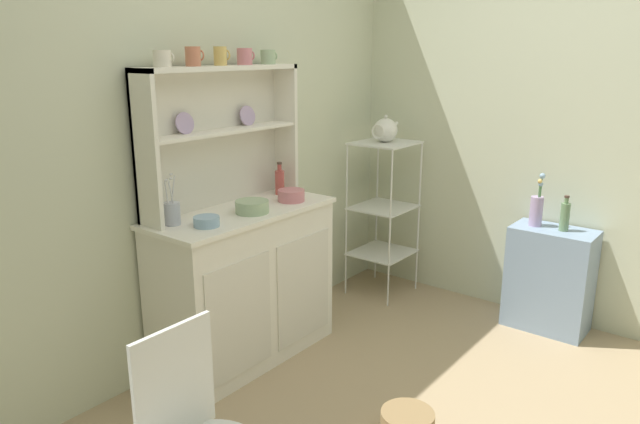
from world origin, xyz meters
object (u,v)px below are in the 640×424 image
object	(u,v)px
side_shelf_blue	(549,279)
cup_cream_0	(162,59)
porcelain_teapot	(385,130)
bowl_mixing_large	(207,221)
utensil_jar	(172,213)
jam_bottle	(280,181)
hutch_shelf_unit	(217,126)
bakers_rack	(383,201)
flower_vase	(537,209)
hutch_cabinet	(245,284)
oil_bottle	(565,216)

from	to	relation	value
side_shelf_blue	cup_cream_0	world-z (taller)	cup_cream_0
porcelain_teapot	bowl_mixing_large	bearing A→B (deg)	179.46
utensil_jar	side_shelf_blue	bearing A→B (deg)	-35.38
jam_bottle	hutch_shelf_unit	bearing A→B (deg)	168.77
cup_cream_0	bakers_rack	bearing A→B (deg)	-7.42
porcelain_teapot	flower_vase	bearing A→B (deg)	-81.55
hutch_cabinet	oil_bottle	size ratio (longest dim) A/B	5.00
jam_bottle	flower_vase	size ratio (longest dim) A/B	0.58
bakers_rack	utensil_jar	size ratio (longest dim) A/B	4.32
hutch_cabinet	flower_vase	world-z (taller)	flower_vase
jam_bottle	flower_vase	distance (m)	1.56
hutch_cabinet	utensil_jar	xyz separation A→B (m)	(-0.39, 0.08, 0.48)
cup_cream_0	utensil_jar	distance (m)	0.72
hutch_cabinet	cup_cream_0	bearing A→B (deg)	160.98
side_shelf_blue	porcelain_teapot	xyz separation A→B (m)	(-0.15, 1.11, 0.84)
cup_cream_0	porcelain_teapot	size ratio (longest dim) A/B	0.38
utensil_jar	flower_vase	size ratio (longest dim) A/B	0.76
bakers_rack	oil_bottle	bearing A→B (deg)	-82.82
cup_cream_0	oil_bottle	xyz separation A→B (m)	(1.76, -1.37, -0.91)
hutch_cabinet	jam_bottle	world-z (taller)	jam_bottle
jam_bottle	oil_bottle	world-z (taller)	jam_bottle
cup_cream_0	porcelain_teapot	distance (m)	1.70
hutch_cabinet	flower_vase	size ratio (longest dim) A/B	3.27
bowl_mixing_large	oil_bottle	world-z (taller)	bowl_mixing_large
cup_cream_0	flower_vase	distance (m)	2.31
cup_cream_0	utensil_jar	size ratio (longest dim) A/B	0.39
bowl_mixing_large	porcelain_teapot	size ratio (longest dim) A/B	0.50
hutch_cabinet	flower_vase	distance (m)	1.80
utensil_jar	flower_vase	xyz separation A→B (m)	(1.80, -1.16, -0.17)
flower_vase	hutch_cabinet	bearing A→B (deg)	142.42
cup_cream_0	utensil_jar	xyz separation A→B (m)	(-0.04, -0.04, -0.72)
bakers_rack	jam_bottle	size ratio (longest dim) A/B	5.63
bowl_mixing_large	porcelain_teapot	xyz separation A→B (m)	(1.57, -0.01, 0.28)
hutch_cabinet	side_shelf_blue	distance (m)	1.86
cup_cream_0	bowl_mixing_large	size ratio (longest dim) A/B	0.77
bowl_mixing_large	flower_vase	size ratio (longest dim) A/B	0.38
porcelain_teapot	cup_cream_0	bearing A→B (deg)	172.57
bakers_rack	oil_bottle	distance (m)	1.17
cup_cream_0	porcelain_teapot	bearing A→B (deg)	-7.43
side_shelf_blue	oil_bottle	distance (m)	0.41
bakers_rack	utensil_jar	bearing A→B (deg)	174.28
porcelain_teapot	hutch_shelf_unit	bearing A→B (deg)	168.66
hutch_cabinet	oil_bottle	xyz separation A→B (m)	(1.41, -1.25, 0.29)
utensil_jar	porcelain_teapot	size ratio (longest dim) A/B	0.99
utensil_jar	oil_bottle	bearing A→B (deg)	-36.39
flower_vase	oil_bottle	bearing A→B (deg)	-89.92
hutch_shelf_unit	bakers_rack	size ratio (longest dim) A/B	0.93
hutch_shelf_unit	side_shelf_blue	size ratio (longest dim) A/B	1.56
cup_cream_0	bowl_mixing_large	world-z (taller)	cup_cream_0
utensil_jar	porcelain_teapot	world-z (taller)	porcelain_teapot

